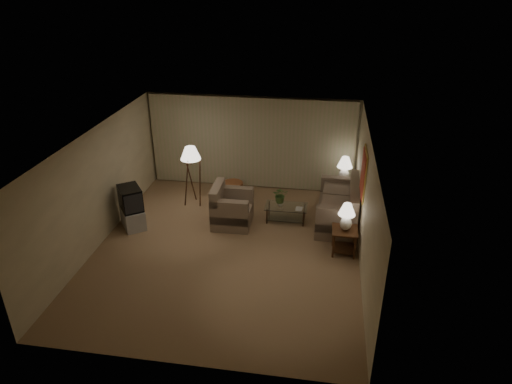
% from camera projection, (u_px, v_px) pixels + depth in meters
% --- Properties ---
extents(ground, '(7.00, 7.00, 0.00)m').
position_uv_depth(ground, '(228.00, 248.00, 10.60)').
color(ground, '#A07458').
rests_on(ground, ground).
extents(room_shell, '(6.04, 7.02, 2.72)m').
position_uv_depth(room_shell, '(239.00, 155.00, 11.16)').
color(room_shell, beige).
rests_on(room_shell, ground).
extents(sofa, '(2.04, 1.15, 0.87)m').
position_uv_depth(sofa, '(337.00, 207.00, 11.48)').
color(sofa, gray).
rests_on(sofa, ground).
extents(armchair, '(1.02, 0.97, 0.84)m').
position_uv_depth(armchair, '(232.00, 209.00, 11.44)').
color(armchair, gray).
rests_on(armchair, ground).
extents(side_table_near, '(0.57, 0.57, 0.60)m').
position_uv_depth(side_table_near, '(344.00, 237.00, 10.27)').
color(side_table_near, '#36200E').
rests_on(side_table_near, ground).
extents(side_table_far, '(0.52, 0.44, 0.60)m').
position_uv_depth(side_table_far, '(343.00, 188.00, 12.58)').
color(side_table_far, '#36200E').
rests_on(side_table_far, ground).
extents(table_lamp_near, '(0.38, 0.38, 0.65)m').
position_uv_depth(table_lamp_near, '(347.00, 215.00, 10.02)').
color(table_lamp_near, white).
rests_on(table_lamp_near, side_table_near).
extents(table_lamp_far, '(0.41, 0.41, 0.71)m').
position_uv_depth(table_lamp_far, '(345.00, 167.00, 12.31)').
color(table_lamp_far, white).
rests_on(table_lamp_far, side_table_far).
extents(coffee_table, '(1.06, 0.58, 0.41)m').
position_uv_depth(coffee_table, '(286.00, 211.00, 11.64)').
color(coffee_table, silver).
rests_on(coffee_table, ground).
extents(tv_cabinet, '(1.23, 1.21, 0.50)m').
position_uv_depth(tv_cabinet, '(133.00, 217.00, 11.40)').
color(tv_cabinet, '#B5B5B8').
rests_on(tv_cabinet, ground).
extents(crt_tv, '(1.13, 1.12, 0.58)m').
position_uv_depth(crt_tv, '(130.00, 198.00, 11.16)').
color(crt_tv, black).
rests_on(crt_tv, tv_cabinet).
extents(floor_lamp, '(0.54, 0.54, 1.67)m').
position_uv_depth(floor_lamp, '(192.00, 175.00, 12.22)').
color(floor_lamp, '#36200E').
rests_on(floor_lamp, ground).
extents(ottoman, '(0.65, 0.65, 0.38)m').
position_uv_depth(ottoman, '(233.00, 188.00, 13.02)').
color(ottoman, '#995734').
rests_on(ottoman, ground).
extents(vase, '(0.16, 0.16, 0.15)m').
position_uv_depth(vase, '(280.00, 203.00, 11.57)').
color(vase, white).
rests_on(vase, coffee_table).
extents(flowers, '(0.42, 0.37, 0.42)m').
position_uv_depth(flowers, '(281.00, 193.00, 11.44)').
color(flowers, '#496F31').
rests_on(flowers, vase).
extents(book, '(0.19, 0.24, 0.02)m').
position_uv_depth(book, '(296.00, 209.00, 11.45)').
color(book, olive).
rests_on(book, coffee_table).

